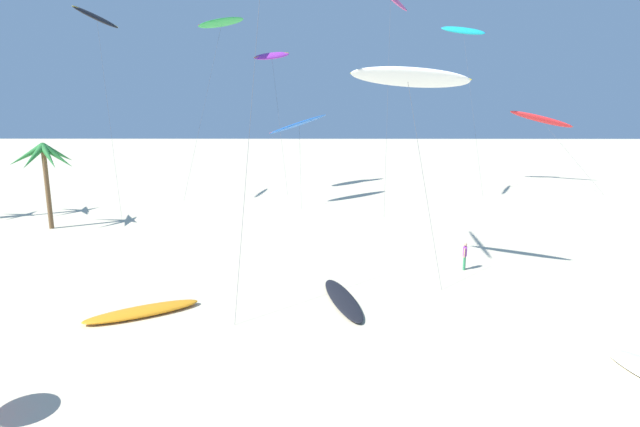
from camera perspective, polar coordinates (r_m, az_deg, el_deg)
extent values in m
cylinder|color=brown|center=(45.35, -28.09, 2.53)|extent=(0.35, 0.35, 6.49)
cone|color=#287533|center=(44.51, -27.18, 5.65)|extent=(2.57, 0.71, 2.04)
cone|color=#287533|center=(45.72, -27.15, 5.96)|extent=(1.77, 2.60, 1.80)
cone|color=#287533|center=(46.33, -28.02, 6.44)|extent=(1.17, 2.83, 1.06)
cone|color=#287533|center=(46.02, -29.22, 5.68)|extent=(2.56, 1.66, 1.96)
cone|color=#287533|center=(45.15, -29.91, 5.61)|extent=(2.63, 1.65, 1.83)
cone|color=#287533|center=(44.19, -29.32, 5.49)|extent=(1.00, 2.65, 1.94)
cone|color=#287533|center=(43.99, -27.96, 5.58)|extent=(2.24, 2.21, 1.96)
ellipsoid|color=blue|center=(51.16, -2.32, 9.96)|extent=(6.21, 6.61, 2.36)
ellipsoid|color=red|center=(51.16, -2.32, 9.99)|extent=(5.71, 6.08, 1.97)
cylinder|color=#4C4C51|center=(49.57, -2.20, 5.32)|extent=(0.33, 3.77, 7.77)
ellipsoid|color=white|center=(28.03, 9.72, 14.75)|extent=(6.46, 4.43, 1.76)
ellipsoid|color=yellow|center=(28.03, 9.73, 14.84)|extent=(6.16, 3.61, 1.04)
cylinder|color=#4C4C51|center=(27.45, 11.58, 3.13)|extent=(1.88, 2.06, 10.88)
ellipsoid|color=#19B2B7|center=(64.65, 15.66, 19.03)|extent=(5.16, 1.31, 1.61)
ellipsoid|color=blue|center=(64.65, 15.67, 19.07)|extent=(5.16, 0.84, 1.04)
cylinder|color=#4C4C51|center=(60.77, 16.64, 10.87)|extent=(1.25, 7.21, 17.98)
ellipsoid|color=purple|center=(60.31, -5.40, 17.09)|extent=(4.50, 4.11, 1.79)
ellipsoid|color=orange|center=(60.32, -5.40, 17.13)|extent=(3.98, 3.58, 1.28)
cylinder|color=#4C4C51|center=(57.63, -4.52, 9.80)|extent=(1.95, 4.78, 14.98)
cylinder|color=#4C4C51|center=(47.32, 7.52, 11.96)|extent=(0.88, 6.47, 19.36)
ellipsoid|color=green|center=(57.87, -10.89, 20.17)|extent=(4.88, 6.15, 2.43)
ellipsoid|color=red|center=(57.88, -10.89, 20.20)|extent=(4.21, 5.59, 1.84)
cylinder|color=#4C4C51|center=(55.35, -12.91, 11.03)|extent=(3.74, 4.63, 18.00)
cylinder|color=#4C4C51|center=(24.23, -7.77, 10.23)|extent=(1.09, 5.75, 17.69)
ellipsoid|color=red|center=(70.37, 23.40, 9.63)|extent=(7.17, 3.58, 2.86)
ellipsoid|color=orange|center=(70.37, 23.40, 9.67)|extent=(7.19, 3.00, 2.33)
cylinder|color=#4C4C51|center=(66.93, 26.12, 5.86)|extent=(3.61, 9.63, 7.87)
ellipsoid|color=black|center=(53.44, -23.63, 19.36)|extent=(2.19, 6.55, 1.67)
ellipsoid|color=yellow|center=(53.44, -23.63, 19.39)|extent=(1.70, 6.53, 1.18)
cylinder|color=#4C4C51|center=(49.57, -22.45, 9.97)|extent=(3.18, 5.83, 17.28)
ellipsoid|color=black|center=(25.71, 2.56, -9.52)|extent=(2.41, 6.03, 0.24)
ellipsoid|color=blue|center=(25.71, 2.56, -9.47)|extent=(1.54, 2.81, 0.15)
ellipsoid|color=orange|center=(25.48, -19.17, -10.25)|extent=(5.11, 3.72, 0.36)
ellipsoid|color=white|center=(25.47, -19.17, -10.21)|extent=(2.55, 2.10, 0.22)
cylinder|color=#338E56|center=(31.66, 15.80, -5.26)|extent=(0.14, 0.14, 0.84)
cylinder|color=#338E56|center=(31.51, 15.76, -5.34)|extent=(0.14, 0.14, 0.84)
cube|color=purple|center=(31.39, 15.85, -4.08)|extent=(0.30, 0.35, 0.56)
cylinder|color=tan|center=(31.60, 15.90, -4.05)|extent=(0.09, 0.09, 0.56)
cylinder|color=tan|center=(31.20, 15.79, -4.25)|extent=(0.09, 0.09, 0.56)
sphere|color=tan|center=(31.28, 15.89, -3.34)|extent=(0.21, 0.21, 0.21)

